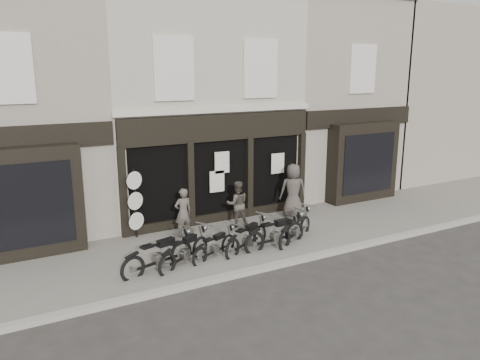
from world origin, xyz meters
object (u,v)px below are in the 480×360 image
motorcycle_5 (295,231)px  motorcycle_1 (185,253)px  motorcycle_0 (159,258)px  advert_sign_post (135,206)px  man_right (293,190)px  motorcycle_2 (215,248)px  man_centre (237,204)px  motorcycle_4 (276,236)px  motorcycle_3 (247,240)px  man_left (183,212)px

motorcycle_5 → motorcycle_1: bearing=150.5°
motorcycle_0 → advert_sign_post: bearing=69.8°
man_right → motorcycle_5: bearing=77.9°
motorcycle_2 → advert_sign_post: size_ratio=0.74×
motorcycle_2 → advert_sign_post: (-1.52, 2.63, 0.79)m
motorcycle_5 → man_right: man_right is taller
motorcycle_1 → man_centre: (2.79, 2.10, 0.51)m
motorcycle_4 → man_centre: size_ratio=1.46×
motorcycle_5 → man_centre: size_ratio=1.26×
advert_sign_post → motorcycle_3: bearing=-65.2°
motorcycle_3 → man_centre: size_ratio=1.24×
man_left → advert_sign_post: advert_sign_post is taller
motorcycle_2 → man_left: 2.07m
motorcycle_2 → motorcycle_0: bearing=157.6°
man_left → motorcycle_1: bearing=66.6°
motorcycle_4 → advert_sign_post: size_ratio=0.98×
motorcycle_0 → man_left: 2.63m
motorcycle_1 → motorcycle_5: (3.76, 0.03, 0.01)m
motorcycle_4 → man_right: size_ratio=1.18×
motorcycle_5 → advert_sign_post: bearing=118.5°
motorcycle_1 → advert_sign_post: size_ratio=0.82×
motorcycle_4 → motorcycle_0: bearing=172.1°
motorcycle_1 → man_left: man_left is taller
man_left → motorcycle_2: bearing=92.3°
motorcycle_2 → man_left: man_left is taller
man_centre → man_right: 2.30m
motorcycle_0 → man_right: bearing=3.8°
advert_sign_post → man_centre: bearing=-30.2°
man_centre → advert_sign_post: (-3.36, 0.58, 0.24)m
motorcycle_5 → man_right: bearing=27.2°
motorcycle_0 → man_centre: man_centre is taller
motorcycle_3 → man_centre: (0.75, 2.01, 0.51)m
motorcycle_1 → motorcycle_4: size_ratio=0.84×
motorcycle_3 → man_right: bearing=6.9°
motorcycle_2 → man_centre: size_ratio=1.10×
motorcycle_4 → motorcycle_5: (0.82, 0.13, -0.02)m
motorcycle_4 → man_centre: bearing=87.0°
motorcycle_0 → motorcycle_1: size_ratio=1.15×
motorcycle_0 → man_right: 6.26m
motorcycle_0 → motorcycle_1: 0.77m
motorcycle_5 → motorcycle_0: bearing=150.8°
motorcycle_3 → man_right: size_ratio=1.00×
advert_sign_post → motorcycle_1: bearing=-98.4°
man_left → man_centre: bearing=179.5°
motorcycle_1 → motorcycle_5: bearing=-29.2°
motorcycle_5 → man_right: (1.33, 2.06, 0.68)m
advert_sign_post → man_left: bearing=-45.6°
motorcycle_0 → motorcycle_5: (4.52, 0.06, -0.02)m
motorcycle_3 → motorcycle_4: motorcycle_4 is taller
motorcycle_2 → motorcycle_4: (1.99, -0.15, 0.08)m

